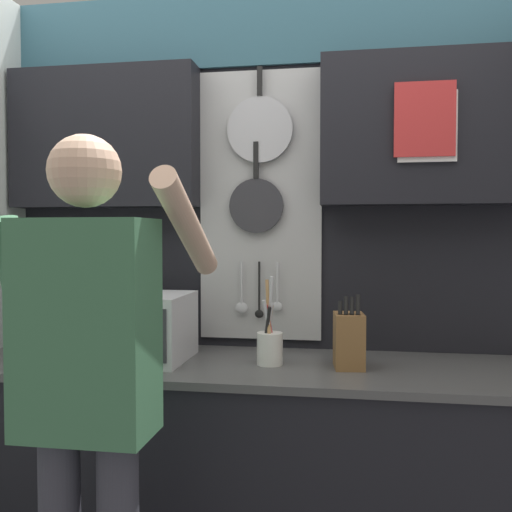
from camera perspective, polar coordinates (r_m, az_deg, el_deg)
name	(u,v)px	position (r m, az deg, el deg)	size (l,w,h in m)	color
base_cabinet_counter	(246,475)	(2.45, -0.96, -21.02)	(2.29, 0.67, 0.90)	black
back_wall_unit	(259,212)	(2.55, 0.33, 4.37)	(2.86, 0.23, 2.49)	black
microwave	(127,327)	(2.40, -12.82, -6.90)	(0.50, 0.38, 0.27)	silver
knife_block	(349,340)	(2.23, 9.27, -8.28)	(0.13, 0.16, 0.29)	brown
utensil_crock	(270,343)	(2.26, 1.37, -8.73)	(0.10, 0.10, 0.35)	white
person	(89,373)	(1.75, -16.38, -11.13)	(0.54, 0.61, 1.69)	#383842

